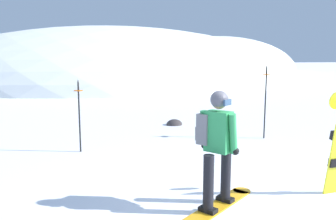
# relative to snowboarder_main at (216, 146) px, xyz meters

# --- Properties ---
(ground_plane) EXTENTS (300.00, 300.00, 0.00)m
(ground_plane) POSITION_rel_snowboarder_main_xyz_m (0.49, -0.43, -0.92)
(ground_plane) COLOR white
(ridge_peak_main) EXTENTS (34.37, 30.93, 10.25)m
(ridge_peak_main) POSITION_rel_snowboarder_main_xyz_m (3.85, 29.62, -0.92)
(ridge_peak_main) COLOR white
(ridge_peak_main) RESTS_ON ground
(ridge_peak_far) EXTENTS (25.45, 22.91, 11.37)m
(ridge_peak_far) POSITION_rel_snowboarder_main_xyz_m (23.79, 46.38, -0.92)
(ridge_peak_far) COLOR white
(ridge_peak_far) RESTS_ON ground
(snowboarder_main) EXTENTS (1.61, 1.10, 1.71)m
(snowboarder_main) POSITION_rel_snowboarder_main_xyz_m (0.00, 0.00, 0.00)
(snowboarder_main) COLOR orange
(snowboarder_main) RESTS_ON ground
(piste_marker_near) EXTENTS (0.20, 0.20, 1.69)m
(piste_marker_near) POSITION_rel_snowboarder_main_xyz_m (-1.60, 3.74, 0.05)
(piste_marker_near) COLOR black
(piste_marker_near) RESTS_ON ground
(piste_marker_far) EXTENTS (0.20, 0.20, 2.00)m
(piste_marker_far) POSITION_rel_snowboarder_main_xyz_m (3.25, 3.51, 0.22)
(piste_marker_far) COLOR black
(piste_marker_far) RESTS_ON ground
(rock_dark) EXTENTS (0.53, 0.45, 0.37)m
(rock_dark) POSITION_rel_snowboarder_main_xyz_m (1.59, 6.09, -0.92)
(rock_dark) COLOR #383333
(rock_dark) RESTS_ON ground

